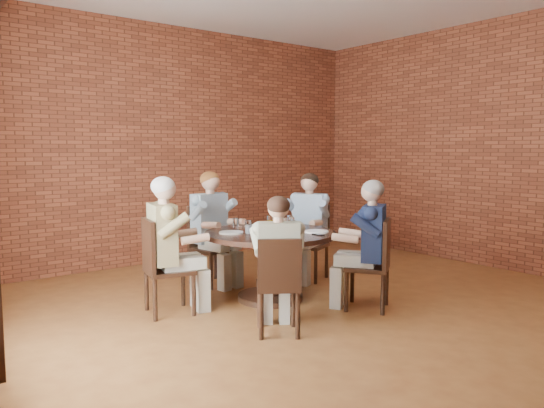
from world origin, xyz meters
TOP-DOWN VIEW (x-y plane):
  - floor at (0.00, 0.00)m, footprint 7.00×7.00m
  - wall_back at (0.00, 3.50)m, footprint 7.00×0.00m
  - wall_right at (3.25, 0.00)m, footprint 0.00×7.00m
  - dining_table at (-0.18, 0.97)m, footprint 1.41×1.41m
  - chair_a at (0.83, 1.44)m, footprint 0.57×0.57m
  - diner_a at (0.75, 1.41)m, footprint 0.81×0.76m
  - chair_b at (-0.33, 2.01)m, footprint 0.50×0.50m
  - diner_b at (-0.32, 1.92)m, footprint 0.64×0.75m
  - chair_c at (-1.35, 1.23)m, footprint 0.53×0.53m
  - diner_c at (-1.27, 1.21)m, footprint 0.77×0.68m
  - chair_d at (-0.81, 0.02)m, footprint 0.52×0.52m
  - diner_d at (-0.77, 0.08)m, footprint 0.71×0.73m
  - chair_e at (0.46, 0.04)m, footprint 0.59×0.59m
  - diner_e at (0.41, 0.11)m, footprint 0.79×0.82m
  - plate_a at (0.18, 1.29)m, footprint 0.26×0.26m
  - plate_b at (-0.09, 1.36)m, footprint 0.26×0.26m
  - plate_c at (-0.57, 1.14)m, footprint 0.26×0.26m
  - plate_d at (0.19, 0.63)m, footprint 0.26×0.26m
  - glass_a at (0.18, 1.07)m, footprint 0.07×0.07m
  - glass_b at (-0.01, 1.20)m, footprint 0.07×0.07m
  - glass_c at (-0.44, 1.24)m, footprint 0.07×0.07m
  - glass_d at (-0.43, 1.02)m, footprint 0.07×0.07m
  - glass_e at (-0.42, 0.83)m, footprint 0.07×0.07m
  - glass_f at (-0.43, 0.58)m, footprint 0.07×0.07m
  - glass_g at (-0.05, 0.75)m, footprint 0.07×0.07m
  - glass_h at (0.09, 0.94)m, footprint 0.07×0.07m
  - smartphone at (0.08, 0.49)m, footprint 0.07×0.14m

SIDE VIEW (x-z plane):
  - floor at x=0.00m, z-range 0.00..0.00m
  - chair_d at x=-0.81m, z-range 0.04..0.92m
  - chair_e at x=0.46m, z-range 0.04..0.97m
  - chair_a at x=0.83m, z-range 0.04..0.98m
  - chair_c at x=-1.35m, z-range 0.04..0.99m
  - chair_b at x=-0.33m, z-range 0.04..0.99m
  - dining_table at x=-0.18m, z-range 0.15..0.90m
  - diner_d at x=-0.77m, z-range 0.00..1.23m
  - diner_e at x=0.41m, z-range 0.00..1.32m
  - diner_a at x=0.75m, z-range 0.00..1.33m
  - diner_c at x=-1.27m, z-range 0.00..1.36m
  - diner_b at x=-0.32m, z-range 0.00..1.37m
  - smartphone at x=0.08m, z-range 0.75..0.76m
  - plate_a at x=0.18m, z-range 0.75..0.76m
  - plate_b at x=-0.09m, z-range 0.75..0.76m
  - plate_c at x=-0.57m, z-range 0.75..0.76m
  - plate_d at x=0.19m, z-range 0.75..0.76m
  - glass_a at x=0.18m, z-range 0.75..0.89m
  - glass_b at x=-0.01m, z-range 0.75..0.89m
  - glass_c at x=-0.44m, z-range 0.75..0.89m
  - glass_d at x=-0.43m, z-range 0.75..0.89m
  - glass_e at x=-0.42m, z-range 0.75..0.89m
  - glass_f at x=-0.43m, z-range 0.75..0.89m
  - glass_g at x=-0.05m, z-range 0.75..0.89m
  - glass_h at x=0.09m, z-range 0.75..0.89m
  - wall_back at x=0.00m, z-range -1.80..5.20m
  - wall_right at x=3.25m, z-range -1.80..5.20m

